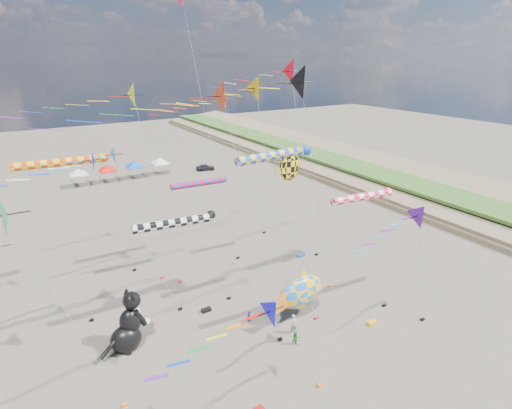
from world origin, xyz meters
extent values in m
plane|color=brown|center=(0.00, 0.00, 0.00)|extent=(260.00, 260.00, 0.00)
cone|color=#1B984E|center=(-15.13, 7.23, 15.07)|extent=(2.30, 2.47, 2.54)
cylinder|color=#B2B2B2|center=(-13.44, 7.23, 7.54)|extent=(3.40, 0.02, 15.08)
cube|color=black|center=(-11.75, 7.23, 0.10)|extent=(0.36, 0.24, 0.20)
cone|color=#D69A0A|center=(2.17, 11.31, 19.88)|extent=(1.91, 2.04, 2.10)
cylinder|color=#B2B2B2|center=(3.41, 11.31, 9.94)|extent=(2.51, 0.02, 19.88)
cube|color=black|center=(4.65, 11.31, 0.10)|extent=(0.36, 0.24, 0.20)
cone|color=red|center=(9.71, 17.27, 20.69)|extent=(2.45, 2.62, 2.70)
cylinder|color=#B2B2B2|center=(11.43, 17.27, 10.35)|extent=(3.48, 0.02, 20.70)
cube|color=black|center=(13.16, 17.27, 0.10)|extent=(0.36, 0.24, 0.20)
cone|color=#FBFF20|center=(-4.74, 19.92, 19.10)|extent=(2.08, 2.23, 2.30)
cylinder|color=#B2B2B2|center=(-3.79, 19.92, 9.55)|extent=(1.93, 0.02, 19.10)
cube|color=black|center=(-2.84, 19.92, 0.10)|extent=(0.36, 0.24, 0.20)
cone|color=#0F0BE3|center=(-2.92, 1.69, 8.26)|extent=(1.88, 2.01, 2.07)
cylinder|color=#B2B2B2|center=(-1.21, 1.69, 4.13)|extent=(3.46, 0.02, 8.27)
cube|color=black|center=(0.51, 1.69, 0.10)|extent=(0.36, 0.24, 0.20)
cone|color=black|center=(6.16, 11.24, 20.14)|extent=(2.78, 2.97, 3.07)
cylinder|color=#B2B2B2|center=(8.03, 11.24, 10.07)|extent=(3.76, 0.02, 20.15)
cube|color=black|center=(9.90, 11.24, 0.10)|extent=(0.36, 0.24, 0.20)
cone|color=red|center=(-2.40, 7.20, 19.70)|extent=(2.25, 2.41, 2.49)
cylinder|color=#B2B2B2|center=(-0.75, 7.20, 9.85)|extent=(3.32, 0.02, 19.70)
cube|color=black|center=(0.90, 7.20, 0.10)|extent=(0.36, 0.24, 0.20)
cone|color=#0609B7|center=(-8.13, 15.51, 14.88)|extent=(1.68, 1.80, 1.86)
cylinder|color=#B2B2B2|center=(-6.34, 15.51, 7.44)|extent=(3.60, 0.02, 14.89)
cube|color=black|center=(-4.56, 15.51, 0.10)|extent=(0.36, 0.24, 0.20)
cone|color=#0B92D3|center=(-6.95, 21.70, 13.74)|extent=(1.62, 1.73, 1.78)
cylinder|color=#B2B2B2|center=(-5.54, 21.70, 6.87)|extent=(2.85, 0.02, 13.75)
cube|color=black|center=(-4.13, 21.70, 0.10)|extent=(0.36, 0.24, 0.20)
cone|color=#56138F|center=(9.28, 2.74, 11.30)|extent=(1.85, 1.98, 2.04)
cylinder|color=#B2B2B2|center=(11.24, 2.74, 5.65)|extent=(3.94, 0.02, 11.31)
cube|color=black|center=(13.20, 2.74, 0.10)|extent=(0.36, 0.24, 0.20)
cone|color=#FF9304|center=(-15.25, 18.06, 8.44)|extent=(1.51, 1.62, 1.67)
cylinder|color=#B2B2B2|center=(-13.56, 18.06, 4.22)|extent=(3.41, 0.02, 8.45)
cube|color=black|center=(-11.87, 18.06, 0.10)|extent=(0.36, 0.24, 0.20)
cylinder|color=#B2B2B2|center=(2.57, 20.57, 13.50)|extent=(2.65, 0.02, 27.00)
cube|color=black|center=(3.88, 20.57, 0.10)|extent=(0.36, 0.24, 0.20)
cone|color=#FF3F1A|center=(8.11, 25.79, 17.41)|extent=(1.92, 2.06, 2.12)
cylinder|color=#B2B2B2|center=(9.69, 25.79, 8.71)|extent=(3.19, 0.02, 17.42)
cube|color=black|center=(11.28, 25.79, 0.10)|extent=(0.36, 0.24, 0.20)
cylinder|color=blue|center=(3.95, 13.15, 14.02)|extent=(7.35, 0.84, 0.84)
sphere|color=blue|center=(7.62, 13.15, 14.02)|extent=(0.88, 0.88, 0.88)
cylinder|color=#B2B2B2|center=(8.37, 13.15, 7.01)|extent=(1.52, 0.02, 14.02)
cube|color=black|center=(9.12, 13.15, 0.10)|extent=(0.36, 0.24, 0.20)
cylinder|color=red|center=(0.45, 21.42, 9.88)|extent=(5.79, 0.66, 0.66)
sphere|color=red|center=(3.34, 21.42, 9.88)|extent=(0.69, 0.69, 0.69)
cylinder|color=#B2B2B2|center=(4.09, 21.42, 4.94)|extent=(1.52, 0.02, 9.88)
cube|color=black|center=(4.84, 21.42, 0.10)|extent=(0.36, 0.24, 0.20)
cylinder|color=black|center=(-4.80, 14.69, 9.10)|extent=(6.79, 0.77, 0.77)
sphere|color=black|center=(-1.41, 14.69, 9.10)|extent=(0.81, 0.81, 0.81)
cylinder|color=#B2B2B2|center=(-0.66, 14.69, 4.55)|extent=(1.52, 0.02, 9.11)
cube|color=black|center=(0.09, 14.69, 0.10)|extent=(0.36, 0.24, 0.20)
cylinder|color=#EE1038|center=(7.61, 6.00, 11.71)|extent=(5.70, 0.62, 0.62)
sphere|color=#EE1038|center=(10.46, 6.00, 11.71)|extent=(0.65, 0.65, 0.65)
cylinder|color=#B2B2B2|center=(11.21, 6.00, 5.85)|extent=(1.52, 0.02, 11.71)
cube|color=black|center=(11.96, 6.00, 0.10)|extent=(0.36, 0.24, 0.20)
cylinder|color=red|center=(-11.62, 24.91, 12.92)|extent=(7.95, 0.78, 0.78)
sphere|color=red|center=(-7.64, 24.91, 12.92)|extent=(0.82, 0.82, 0.82)
cylinder|color=#B2B2B2|center=(-6.89, 24.91, 6.46)|extent=(1.52, 0.02, 12.92)
cube|color=black|center=(-6.14, 24.91, 0.10)|extent=(0.36, 0.24, 0.20)
ellipsoid|color=yellow|center=(5.74, 13.10, 12.78)|extent=(2.20, 0.40, 2.64)
cone|color=yellow|center=(4.24, 13.10, 12.78)|extent=(0.12, 1.80, 1.80)
cylinder|color=#B2B2B2|center=(6.74, 12.10, 6.39)|extent=(2.03, 2.03, 12.79)
cube|color=black|center=(7.74, 11.10, 0.10)|extent=(0.36, 0.24, 0.20)
ellipsoid|color=blue|center=(4.26, 8.84, 2.64)|extent=(4.83, 2.89, 3.01)
cone|color=orange|center=(1.65, 8.84, 2.64)|extent=(2.17, 0.68, 2.21)
cone|color=yellow|center=(4.46, 8.84, 4.14)|extent=(1.58, 0.50, 1.61)
cylinder|color=#B2B2B2|center=(5.37, 8.34, 1.07)|extent=(0.25, 1.04, 2.15)
cube|color=red|center=(5.26, 7.84, 0.10)|extent=(0.36, 0.24, 0.20)
imported|color=#90939D|center=(2.42, 7.40, 0.89)|extent=(0.66, 0.45, 1.78)
imported|color=#19771E|center=(1.67, 6.09, 0.61)|extent=(0.74, 0.69, 1.22)
imported|color=#212394|center=(0.03, 10.72, 0.51)|extent=(0.64, 0.43, 1.02)
cube|color=#FFA115|center=(8.97, 4.71, 0.15)|extent=(0.90, 0.44, 0.30)
cube|color=blue|center=(11.43, 17.99, 0.15)|extent=(0.90, 0.44, 0.30)
cube|color=black|center=(-2.60, 14.04, 0.15)|extent=(0.90, 0.44, 0.30)
cube|color=silver|center=(-6.00, 60.00, 2.25)|extent=(3.00, 3.00, 0.15)
pyramid|color=silver|center=(-6.00, 60.00, 3.30)|extent=(4.20, 4.20, 1.00)
cylinder|color=#999999|center=(-7.30, 58.70, 1.10)|extent=(0.08, 0.08, 2.20)
cylinder|color=#999999|center=(-4.70, 58.70, 1.10)|extent=(0.08, 0.08, 2.20)
cylinder|color=#999999|center=(-7.30, 61.30, 1.10)|extent=(0.08, 0.08, 2.20)
cylinder|color=#999999|center=(-4.70, 61.30, 1.10)|extent=(0.08, 0.08, 2.20)
cube|color=red|center=(-1.00, 60.00, 2.25)|extent=(3.00, 3.00, 0.15)
pyramid|color=red|center=(-1.00, 60.00, 3.30)|extent=(4.20, 4.20, 1.00)
cylinder|color=#999999|center=(-2.30, 58.70, 1.10)|extent=(0.08, 0.08, 2.20)
cylinder|color=#999999|center=(0.30, 58.70, 1.10)|extent=(0.08, 0.08, 2.20)
cylinder|color=#999999|center=(-2.30, 61.30, 1.10)|extent=(0.08, 0.08, 2.20)
cylinder|color=#999999|center=(0.30, 61.30, 1.10)|extent=(0.08, 0.08, 2.20)
cube|color=blue|center=(4.00, 60.00, 2.25)|extent=(3.00, 3.00, 0.15)
pyramid|color=blue|center=(4.00, 60.00, 3.30)|extent=(4.20, 4.20, 1.00)
cylinder|color=#999999|center=(2.70, 58.70, 1.10)|extent=(0.08, 0.08, 2.20)
cylinder|color=#999999|center=(5.30, 58.70, 1.10)|extent=(0.08, 0.08, 2.20)
cylinder|color=#999999|center=(2.70, 61.30, 1.10)|extent=(0.08, 0.08, 2.20)
cylinder|color=#999999|center=(5.30, 61.30, 1.10)|extent=(0.08, 0.08, 2.20)
cube|color=white|center=(9.00, 60.00, 2.25)|extent=(3.00, 3.00, 0.15)
pyramid|color=white|center=(9.00, 60.00, 3.30)|extent=(4.20, 4.20, 1.00)
cylinder|color=#999999|center=(7.70, 58.70, 1.10)|extent=(0.08, 0.08, 2.20)
cylinder|color=#999999|center=(10.30, 58.70, 1.10)|extent=(0.08, 0.08, 2.20)
cylinder|color=#999999|center=(7.70, 61.30, 1.10)|extent=(0.08, 0.08, 2.20)
cylinder|color=#999999|center=(10.30, 61.30, 1.10)|extent=(0.08, 0.08, 2.20)
imported|color=#26262D|center=(17.71, 58.00, 0.64)|extent=(4.05, 2.46, 1.29)
camera|label=1|loc=(-14.92, -14.69, 22.08)|focal=28.00mm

